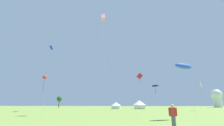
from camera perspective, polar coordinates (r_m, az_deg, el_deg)
name	(u,v)px	position (r m, az deg, el deg)	size (l,w,h in m)	color
kite_red_parafoil	(45,77)	(47.06, -23.22, -4.84)	(2.72, 3.48, 9.39)	red
kite_red_diamond	(140,76)	(56.85, 9.99, -4.83)	(2.30, 3.01, 12.74)	red
kite_pink_box	(103,18)	(34.55, -3.23, 15.98)	(1.50, 2.49, 20.31)	pink
kite_black_parafoil	(155,86)	(58.28, 15.34, -7.97)	(2.72, 3.12, 8.58)	black
kite_yellow_diamond	(201,85)	(55.36, 29.55, -7.07)	(2.44, 2.94, 8.65)	yellow
kite_blue_box	(51,48)	(54.19, -21.09, 5.14)	(1.61, 2.82, 20.09)	blue
kite_blue_parafoil	(183,66)	(22.44, 24.44, -1.03)	(3.03, 3.54, 7.00)	blue
person_spectator	(173,117)	(12.30, 21.31, -17.79)	(0.57, 0.28, 1.73)	#565B66
festival_tent_center	(116,105)	(66.84, 1.45, -15.00)	(4.15, 4.15, 2.70)	white
festival_tent_right	(139,104)	(66.66, 9.87, -14.48)	(5.16, 5.16, 3.35)	white
observatory_dome	(217,97)	(117.76, 33.74, -10.30)	(6.40, 6.40, 10.80)	white
tree_distant_left	(59,99)	(96.29, -18.51, -12.23)	(2.93, 2.93, 6.37)	brown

